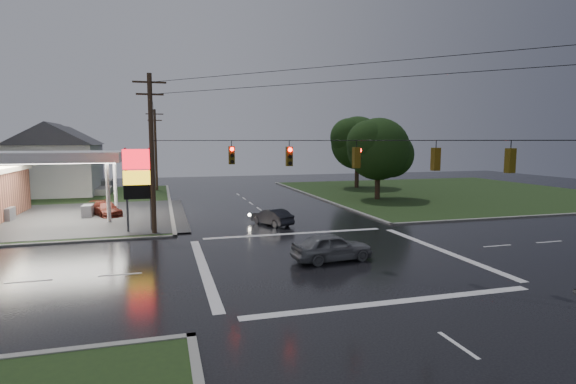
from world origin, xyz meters
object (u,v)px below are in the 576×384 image
object	(u,v)px
tree_ne_far	(358,143)
car_pump	(106,209)
utility_pole_nw	(152,152)
car_north	(272,217)
house_far	(66,155)
utility_pole_n	(156,149)
tree_ne_near	(379,149)
car_crossing	(332,247)
pylon_sign	(138,176)
house_near	(55,158)

from	to	relation	value
tree_ne_far	car_pump	bearing A→B (deg)	-153.34
utility_pole_nw	car_north	distance (m)	10.14
utility_pole_nw	house_far	size ratio (longest dim) A/B	1.00
tree_ne_far	car_north	world-z (taller)	tree_ne_far
house_far	car_north	xyz separation A→B (m)	(21.15, -37.39, -3.77)
utility_pole_n	car_north	xyz separation A→B (m)	(8.70, -27.39, -4.83)
tree_ne_near	car_crossing	bearing A→B (deg)	-122.55
pylon_sign	house_far	distance (m)	39.21
tree_ne_far	car_north	size ratio (longest dim) A/B	2.53
car_pump	tree_ne_far	bearing A→B (deg)	1.93
utility_pole_nw	car_crossing	bearing A→B (deg)	-46.56
car_north	utility_pole_n	bearing A→B (deg)	-97.03
utility_pole_nw	house_near	distance (m)	28.90
car_pump	house_near	bearing A→B (deg)	88.05
house_near	tree_ne_far	world-z (taller)	tree_ne_far
pylon_sign	house_near	size ratio (longest dim) A/B	0.54
house_near	car_crossing	distance (m)	42.07
tree_ne_far	car_pump	size ratio (longest dim) A/B	2.32
pylon_sign	utility_pole_n	distance (m)	27.56
car_crossing	tree_ne_near	bearing A→B (deg)	-38.15
utility_pole_n	car_crossing	world-z (taller)	utility_pole_n
house_near	tree_ne_near	distance (m)	37.80
pylon_sign	car_crossing	distance (m)	15.37
pylon_sign	utility_pole_n	bearing A→B (deg)	87.92
utility_pole_n	car_north	distance (m)	29.15
house_near	tree_ne_near	world-z (taller)	tree_ne_near
utility_pole_n	car_north	world-z (taller)	utility_pole_n
house_near	pylon_sign	bearing A→B (deg)	-67.72
utility_pole_n	car_north	bearing A→B (deg)	-72.38
house_far	tree_ne_far	xyz separation A→B (m)	(39.10, -14.01, 1.77)
car_north	car_crossing	distance (m)	11.01
house_near	tree_ne_near	size ratio (longest dim) A/B	1.23
utility_pole_nw	house_far	distance (m)	40.48
car_north	car_crossing	world-z (taller)	car_crossing
utility_pole_nw	car_crossing	world-z (taller)	utility_pole_nw
tree_ne_far	car_crossing	xyz separation A→B (m)	(-17.29, -34.38, -5.42)
house_near	house_far	xyz separation A→B (m)	(-1.00, 12.00, 0.00)
tree_ne_near	car_pump	size ratio (longest dim) A/B	2.13
tree_ne_far	utility_pole_n	bearing A→B (deg)	171.45
pylon_sign	car_north	world-z (taller)	pylon_sign
house_near	house_far	world-z (taller)	same
car_north	pylon_sign	bearing A→B (deg)	-24.02
tree_ne_far	car_crossing	bearing A→B (deg)	-116.70
utility_pole_n	house_far	size ratio (longest dim) A/B	0.95
car_north	car_pump	distance (m)	15.08
house_near	car_north	world-z (taller)	house_near
pylon_sign	house_far	xyz separation A→B (m)	(-11.45, 37.50, 0.39)
utility_pole_n	house_far	world-z (taller)	utility_pole_n
utility_pole_nw	tree_ne_far	bearing A→B (deg)	42.59
pylon_sign	car_north	xyz separation A→B (m)	(9.70, 0.11, -3.37)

